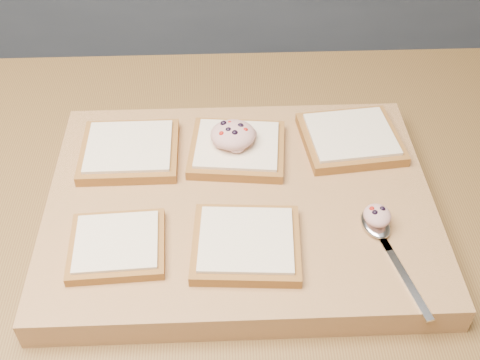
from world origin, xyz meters
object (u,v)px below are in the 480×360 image
object	(u,v)px
tuna_salad_dollop	(233,134)
bread_far_center	(237,149)
cutting_board	(240,206)
spoon	(379,231)

from	to	relation	value
tuna_salad_dollop	bread_far_center	bearing A→B (deg)	-17.09
bread_far_center	tuna_salad_dollop	bearing A→B (deg)	162.91
tuna_salad_dollop	cutting_board	bearing A→B (deg)	-85.80
cutting_board	tuna_salad_dollop	world-z (taller)	tuna_salad_dollop
cutting_board	spoon	xyz separation A→B (m)	(0.16, -0.07, 0.02)
cutting_board	tuna_salad_dollop	size ratio (longest dim) A/B	8.01
bread_far_center	spoon	world-z (taller)	bread_far_center
cutting_board	bread_far_center	size ratio (longest dim) A/B	3.53
bread_far_center	cutting_board	bearing A→B (deg)	-89.52
bread_far_center	spoon	xyz separation A→B (m)	(0.16, -0.15, -0.00)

